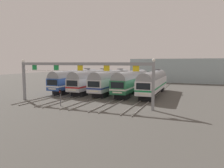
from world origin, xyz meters
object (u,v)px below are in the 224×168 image
(commuter_train_silver, at_px, (112,80))
(yard_signal_mast, at_px, (60,94))
(commuter_train_stainless, at_px, (94,80))
(commuter_train_green, at_px, (132,81))
(commuter_train_blue, at_px, (77,79))
(catenary_gantry, at_px, (80,70))
(commuter_train_white, at_px, (153,82))

(commuter_train_silver, bearing_deg, yard_signal_mast, -97.96)
(commuter_train_stainless, distance_m, commuter_train_green, 8.75)
(commuter_train_blue, relative_size, yard_signal_mast, 7.29)
(catenary_gantry, bearing_deg, commuter_train_white, 57.04)
(commuter_train_white, bearing_deg, yard_signal_mast, -124.95)
(commuter_train_silver, bearing_deg, catenary_gantry, -90.00)
(commuter_train_silver, distance_m, commuter_train_green, 4.38)
(commuter_train_blue, height_order, commuter_train_silver, same)
(commuter_train_white, bearing_deg, commuter_train_blue, 180.00)
(catenary_gantry, height_order, yard_signal_mast, catenary_gantry)
(commuter_train_silver, height_order, commuter_train_white, same)
(commuter_train_green, distance_m, catenary_gantry, 14.42)
(catenary_gantry, relative_size, yard_signal_mast, 9.18)
(commuter_train_stainless, bearing_deg, commuter_train_white, 0.00)
(commuter_train_blue, relative_size, commuter_train_stainless, 1.00)
(commuter_train_stainless, relative_size, commuter_train_white, 1.00)
(commuter_train_white, height_order, catenary_gantry, catenary_gantry)
(commuter_train_green, xyz_separation_m, catenary_gantry, (-4.38, -13.49, 2.59))
(commuter_train_blue, distance_m, commuter_train_white, 17.51)
(commuter_train_stainless, bearing_deg, commuter_train_silver, 0.00)
(commuter_train_blue, relative_size, commuter_train_white, 1.00)
(commuter_train_stainless, relative_size, yard_signal_mast, 7.29)
(commuter_train_white, bearing_deg, commuter_train_green, -179.94)
(commuter_train_green, xyz_separation_m, commuter_train_white, (4.38, 0.00, 0.00))
(commuter_train_stainless, height_order, commuter_train_green, commuter_train_stainless)
(commuter_train_silver, bearing_deg, commuter_train_white, 0.00)
(commuter_train_silver, relative_size, catenary_gantry, 0.79)
(commuter_train_silver, distance_m, yard_signal_mast, 15.84)
(commuter_train_white, distance_m, yard_signal_mast, 19.12)
(commuter_train_green, bearing_deg, commuter_train_stainless, 179.97)
(commuter_train_blue, height_order, commuter_train_stainless, same)
(yard_signal_mast, bearing_deg, commuter_train_green, 67.24)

